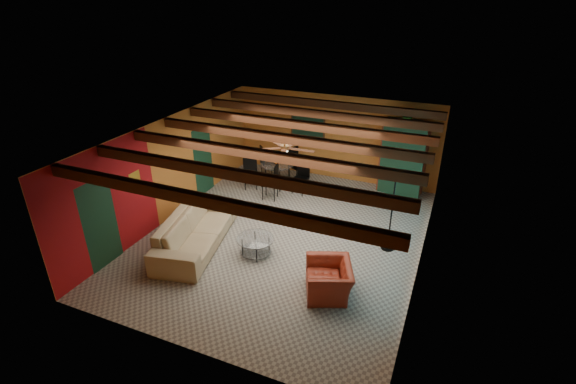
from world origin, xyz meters
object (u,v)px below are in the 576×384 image
at_px(coffee_table, 256,246).
at_px(armoire, 403,159).
at_px(sofa, 196,230).
at_px(dining_table, 277,171).
at_px(vase, 277,151).
at_px(armchair, 329,279).
at_px(potted_plant, 409,115).
at_px(floor_lamp, 392,212).

bearing_deg(coffee_table, armoire, 61.79).
height_order(sofa, dining_table, dining_table).
relative_size(dining_table, vase, 10.47).
bearing_deg(armoire, armchair, -82.81).
xyz_separation_m(dining_table, potted_plant, (3.56, 1.11, 1.86)).
bearing_deg(potted_plant, sofa, -129.32).
height_order(armchair, armoire, armoire).
bearing_deg(coffee_table, vase, 106.41).
relative_size(sofa, potted_plant, 5.93).
bearing_deg(armoire, dining_table, -149.77).
height_order(armchair, vase, vase).
relative_size(coffee_table, armoire, 0.40).
distance_m(coffee_table, vase, 3.84).
bearing_deg(coffee_table, sofa, -172.24).
bearing_deg(floor_lamp, vase, 151.08).
height_order(dining_table, armoire, armoire).
xyz_separation_m(armchair, vase, (-3.03, 4.22, 0.85)).
height_order(coffee_table, armoire, armoire).
bearing_deg(dining_table, sofa, -96.63).
bearing_deg(vase, armoire, 17.36).
bearing_deg(sofa, armchair, -109.70).
distance_m(armchair, potted_plant, 5.75).
distance_m(armoire, floor_lamp, 3.25).
relative_size(armchair, coffee_table, 1.18).
distance_m(coffee_table, dining_table, 3.74).
xyz_separation_m(coffee_table, armoire, (2.51, 4.68, 0.86)).
bearing_deg(floor_lamp, dining_table, 151.08).
bearing_deg(potted_plant, dining_table, -162.64).
bearing_deg(potted_plant, vase, -162.64).
bearing_deg(sofa, coffee_table, -94.62).
bearing_deg(potted_plant, armoire, 0.00).
height_order(armchair, coffee_table, armchair).
bearing_deg(armchair, vase, -166.82).
bearing_deg(sofa, vase, -19.02).
xyz_separation_m(coffee_table, vase, (-1.05, 3.57, 0.96)).
bearing_deg(armchair, dining_table, -166.82).
bearing_deg(armchair, floor_lamp, 136.50).
xyz_separation_m(armchair, potted_plant, (0.53, 5.33, 2.07)).
bearing_deg(armoire, vase, -149.77).
height_order(sofa, armchair, sofa).
distance_m(dining_table, floor_lamp, 4.41).
distance_m(armchair, vase, 5.27).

